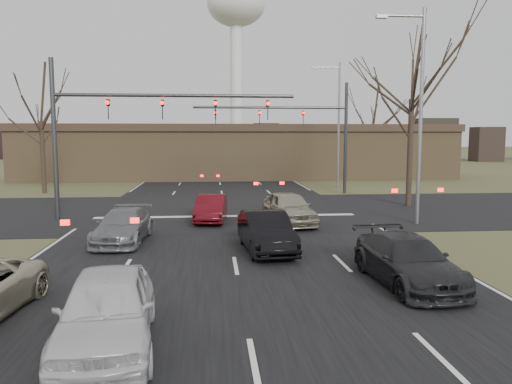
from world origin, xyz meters
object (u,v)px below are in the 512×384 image
(building, at_px, (238,151))
(car_grey_ahead, at_px, (123,226))
(mast_arm_far, at_px, (308,124))
(mast_arm_near, at_px, (121,118))
(car_red_ahead, at_px, (211,208))
(water_tower, at_px, (236,14))
(car_charcoal_sedan, at_px, (408,261))
(streetlight_right_far, at_px, (337,118))
(car_silver_ahead, at_px, (289,208))
(streetlight_right_near, at_px, (417,105))
(car_black_hatch, at_px, (266,232))
(car_white_sedan, at_px, (107,310))

(building, xyz_separation_m, car_grey_ahead, (-6.22, -30.96, -2.01))
(mast_arm_far, bearing_deg, car_grey_ahead, -123.11)
(mast_arm_near, relative_size, car_red_ahead, 3.08)
(water_tower, relative_size, car_charcoal_sedan, 9.47)
(building, distance_m, streetlight_right_far, 13.53)
(car_silver_ahead, bearing_deg, car_grey_ahead, -161.25)
(mast_arm_far, bearing_deg, building, 105.58)
(streetlight_right_near, bearing_deg, building, 103.69)
(mast_arm_near, relative_size, car_black_hatch, 2.78)
(mast_arm_far, bearing_deg, streetlight_right_near, -78.53)
(water_tower, bearing_deg, car_black_hatch, -92.38)
(car_red_ahead, height_order, car_silver_ahead, car_silver_ahead)
(car_white_sedan, xyz_separation_m, car_charcoal_sedan, (7.56, 3.59, -0.09))
(water_tower, relative_size, car_grey_ahead, 9.92)
(water_tower, relative_size, car_red_ahead, 11.31)
(streetlight_right_near, relative_size, car_grey_ahead, 2.23)
(streetlight_right_near, height_order, car_white_sedan, streetlight_right_near)
(car_grey_ahead, bearing_deg, mast_arm_far, 60.00)
(streetlight_right_far, height_order, car_charcoal_sedan, streetlight_right_far)
(car_white_sedan, height_order, car_silver_ahead, car_silver_ahead)
(streetlight_right_far, bearing_deg, car_red_ahead, -123.30)
(car_grey_ahead, distance_m, car_red_ahead, 5.74)
(car_white_sedan, distance_m, car_red_ahead, 14.75)
(mast_arm_near, bearing_deg, water_tower, 84.01)
(car_white_sedan, bearing_deg, mast_arm_far, 65.23)
(car_black_hatch, xyz_separation_m, car_silver_ahead, (1.69, 5.50, 0.06))
(streetlight_right_near, bearing_deg, car_white_sedan, -131.89)
(water_tower, bearing_deg, car_silver_ahead, -91.62)
(building, relative_size, streetlight_right_far, 4.24)
(building, xyz_separation_m, water_tower, (4.00, 82.00, 32.80))
(car_black_hatch, relative_size, car_charcoal_sedan, 0.93)
(building, bearing_deg, mast_arm_near, -106.13)
(water_tower, xyz_separation_m, car_black_hatch, (-4.79, -115.01, -34.75))
(car_white_sedan, distance_m, car_silver_ahead, 14.63)
(water_tower, bearing_deg, car_charcoal_sedan, -90.61)
(streetlight_right_near, distance_m, car_charcoal_sedan, 11.35)
(car_white_sedan, bearing_deg, building, 77.63)
(water_tower, xyz_separation_m, car_charcoal_sedan, (-1.26, -119.39, -34.79))
(building, relative_size, car_red_ahead, 10.78)
(building, relative_size, car_silver_ahead, 9.26)
(water_tower, xyz_separation_m, streetlight_right_near, (2.82, -110.00, -29.88))
(water_tower, relative_size, mast_arm_far, 4.00)
(water_tower, xyz_separation_m, mast_arm_far, (0.18, -97.00, -30.45))
(streetlight_right_far, height_order, car_grey_ahead, streetlight_right_far)
(car_black_hatch, bearing_deg, building, 83.62)
(mast_arm_far, xyz_separation_m, car_charcoal_sedan, (-1.44, -22.39, -4.34))
(water_tower, distance_m, mast_arm_near, 111.80)
(building, height_order, car_white_sedan, building)
(streetlight_right_near, distance_m, car_white_sedan, 18.09)
(streetlight_right_far, bearing_deg, mast_arm_near, -136.11)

